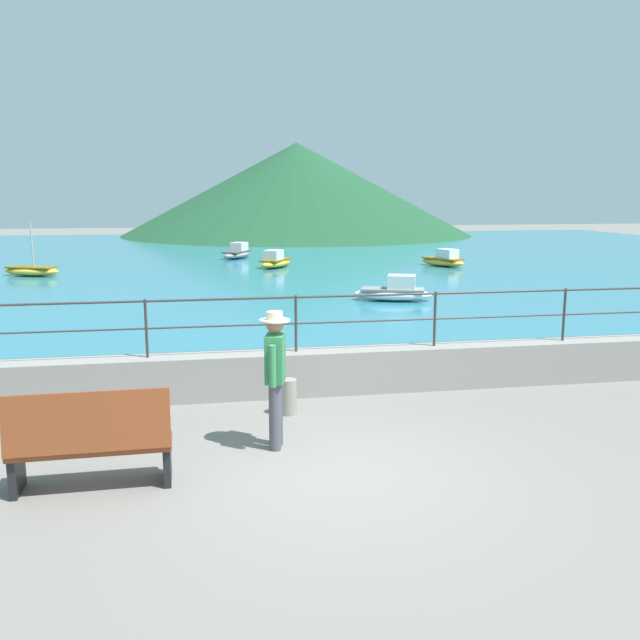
{
  "coord_description": "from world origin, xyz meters",
  "views": [
    {
      "loc": [
        -1.48,
        -7.22,
        3.16
      ],
      "look_at": [
        0.48,
        3.7,
        1.1
      ],
      "focal_mm": 38.08,
      "sensor_mm": 36.0,
      "label": 1
    }
  ],
  "objects_px": {
    "boat_0": "(394,292)",
    "boat_5": "(237,253)",
    "boat_3": "(275,261)",
    "boat_1": "(32,270)",
    "person_walking": "(275,372)",
    "boat_4": "(444,260)",
    "bench_main": "(91,441)",
    "bollard": "(288,397)"
  },
  "relations": [
    {
      "from": "boat_0",
      "to": "boat_5",
      "type": "bearing_deg",
      "value": 104.72
    },
    {
      "from": "boat_3",
      "to": "boat_1",
      "type": "bearing_deg",
      "value": -172.17
    },
    {
      "from": "boat_0",
      "to": "boat_5",
      "type": "xyz_separation_m",
      "value": [
        -3.78,
        14.39,
        0.0
      ]
    },
    {
      "from": "person_walking",
      "to": "boat_4",
      "type": "bearing_deg",
      "value": 64.27
    },
    {
      "from": "bench_main",
      "to": "boat_3",
      "type": "distance_m",
      "value": 22.14
    },
    {
      "from": "person_walking",
      "to": "boat_0",
      "type": "distance_m",
      "value": 12.02
    },
    {
      "from": "bench_main",
      "to": "boat_4",
      "type": "xyz_separation_m",
      "value": [
        11.75,
        20.92,
        -0.23
      ]
    },
    {
      "from": "person_walking",
      "to": "boat_1",
      "type": "xyz_separation_m",
      "value": [
        -7.25,
        19.46,
        -0.72
      ]
    },
    {
      "from": "bollard",
      "to": "boat_1",
      "type": "bearing_deg",
      "value": 112.63
    },
    {
      "from": "bollard",
      "to": "boat_4",
      "type": "bearing_deg",
      "value": 63.56
    },
    {
      "from": "bench_main",
      "to": "boat_0",
      "type": "bearing_deg",
      "value": 60.0
    },
    {
      "from": "person_walking",
      "to": "boat_1",
      "type": "relative_size",
      "value": 0.71
    },
    {
      "from": "person_walking",
      "to": "bench_main",
      "type": "bearing_deg",
      "value": -156.67
    },
    {
      "from": "bench_main",
      "to": "boat_3",
      "type": "xyz_separation_m",
      "value": [
        4.45,
        21.69,
        -0.23
      ]
    },
    {
      "from": "boat_1",
      "to": "boat_3",
      "type": "bearing_deg",
      "value": 7.83
    },
    {
      "from": "boat_4",
      "to": "boat_5",
      "type": "distance_m",
      "value": 10.19
    },
    {
      "from": "person_walking",
      "to": "boat_4",
      "type": "xyz_separation_m",
      "value": [
        9.65,
        20.01,
        -0.65
      ]
    },
    {
      "from": "bollard",
      "to": "boat_3",
      "type": "relative_size",
      "value": 0.21
    },
    {
      "from": "boat_0",
      "to": "boat_4",
      "type": "xyz_separation_m",
      "value": [
        4.87,
        9.01,
        0.0
      ]
    },
    {
      "from": "person_walking",
      "to": "boat_3",
      "type": "xyz_separation_m",
      "value": [
        2.35,
        20.78,
        -0.65
      ]
    },
    {
      "from": "bench_main",
      "to": "boat_3",
      "type": "relative_size",
      "value": 0.7
    },
    {
      "from": "bench_main",
      "to": "bollard",
      "type": "xyz_separation_m",
      "value": [
        2.43,
        2.18,
        -0.3
      ]
    },
    {
      "from": "bollard",
      "to": "boat_5",
      "type": "distance_m",
      "value": 24.13
    },
    {
      "from": "boat_0",
      "to": "boat_1",
      "type": "height_order",
      "value": "boat_1"
    },
    {
      "from": "boat_0",
      "to": "person_walking",
      "type": "bearing_deg",
      "value": -113.46
    },
    {
      "from": "boat_3",
      "to": "boat_5",
      "type": "height_order",
      "value": "same"
    },
    {
      "from": "bollard",
      "to": "boat_0",
      "type": "height_order",
      "value": "boat_0"
    },
    {
      "from": "person_walking",
      "to": "bollard",
      "type": "distance_m",
      "value": 1.5
    },
    {
      "from": "bollard",
      "to": "person_walking",
      "type": "bearing_deg",
      "value": -104.4
    },
    {
      "from": "boat_5",
      "to": "bench_main",
      "type": "bearing_deg",
      "value": -96.72
    },
    {
      "from": "boat_0",
      "to": "boat_4",
      "type": "bearing_deg",
      "value": 61.61
    },
    {
      "from": "boat_0",
      "to": "bench_main",
      "type": "bearing_deg",
      "value": -120.0
    },
    {
      "from": "boat_5",
      "to": "boat_4",
      "type": "bearing_deg",
      "value": -31.88
    },
    {
      "from": "boat_5",
      "to": "bollard",
      "type": "bearing_deg",
      "value": -91.59
    },
    {
      "from": "bench_main",
      "to": "boat_4",
      "type": "bearing_deg",
      "value": 60.69
    },
    {
      "from": "person_walking",
      "to": "boat_3",
      "type": "distance_m",
      "value": 20.92
    },
    {
      "from": "boat_4",
      "to": "boat_5",
      "type": "xyz_separation_m",
      "value": [
        -8.65,
        5.38,
        0.0
      ]
    },
    {
      "from": "bollard",
      "to": "boat_3",
      "type": "xyz_separation_m",
      "value": [
        2.02,
        19.51,
        0.06
      ]
    },
    {
      "from": "bollard",
      "to": "boat_4",
      "type": "distance_m",
      "value": 20.93
    },
    {
      "from": "boat_0",
      "to": "boat_3",
      "type": "xyz_separation_m",
      "value": [
        -2.43,
        9.77,
        0.0
      ]
    },
    {
      "from": "boat_4",
      "to": "bollard",
      "type": "bearing_deg",
      "value": -116.44
    },
    {
      "from": "bench_main",
      "to": "person_walking",
      "type": "bearing_deg",
      "value": 23.33
    }
  ]
}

